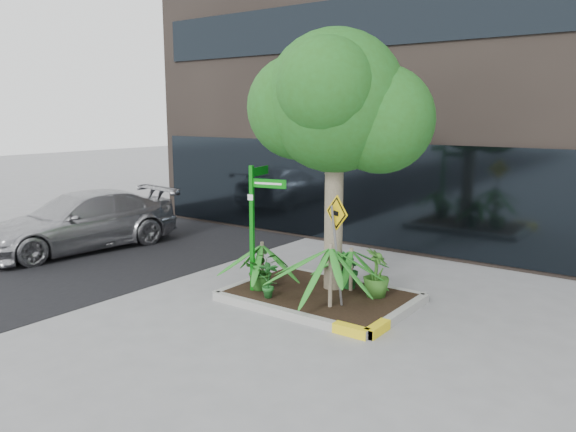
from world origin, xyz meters
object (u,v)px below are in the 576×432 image
Objects in this scene: parked_car at (80,221)px; cattle_sign at (337,232)px; tree at (336,102)px; street_sign_post at (255,217)px.

cattle_sign is at bearing 6.48° from parked_car.
cattle_sign is (0.61, -0.91, -2.17)m from tree.
street_sign_post reaches higher than cattle_sign.
cattle_sign is (1.71, 0.06, -0.08)m from street_sign_post.
parked_car is (-7.12, -0.66, -2.90)m from tree.
street_sign_post is at bearing -154.21° from cattle_sign.
street_sign_post is 1.29× the size of cattle_sign.
tree reaches higher than street_sign_post.
tree is 1.99× the size of street_sign_post.
parked_car is at bearing -174.69° from tree.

